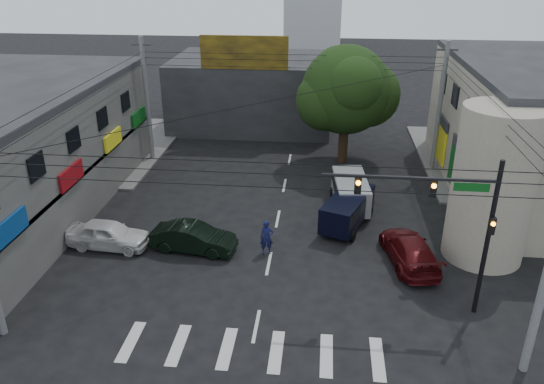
% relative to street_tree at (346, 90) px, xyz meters
% --- Properties ---
extents(ground, '(160.00, 160.00, 0.00)m').
position_rel_street_tree_xyz_m(ground, '(-4.00, -17.00, -5.47)').
color(ground, black).
rests_on(ground, ground).
extents(sidewalk_far_left, '(16.00, 16.00, 0.15)m').
position_rel_street_tree_xyz_m(sidewalk_far_left, '(-22.00, 1.00, -5.40)').
color(sidewalk_far_left, '#514F4C').
rests_on(sidewalk_far_left, ground).
extents(sidewalk_far_right, '(16.00, 16.00, 0.15)m').
position_rel_street_tree_xyz_m(sidewalk_far_right, '(14.00, 1.00, -5.40)').
color(sidewalk_far_right, '#514F4C').
rests_on(sidewalk_far_right, ground).
extents(corner_column, '(4.00, 4.00, 8.00)m').
position_rel_street_tree_xyz_m(corner_column, '(7.00, -13.00, -1.47)').
color(corner_column, gray).
rests_on(corner_column, ground).
extents(building_far, '(14.00, 10.00, 6.00)m').
position_rel_street_tree_xyz_m(building_far, '(-8.00, 9.00, -2.47)').
color(building_far, '#232326').
rests_on(building_far, ground).
extents(billboard, '(7.00, 0.30, 2.60)m').
position_rel_street_tree_xyz_m(billboard, '(-8.00, 4.10, 1.83)').
color(billboard, olive).
rests_on(billboard, building_far).
extents(street_tree, '(6.40, 6.40, 8.70)m').
position_rel_street_tree_xyz_m(street_tree, '(0.00, 0.00, 0.00)').
color(street_tree, black).
rests_on(street_tree, ground).
extents(traffic_gantry, '(7.10, 0.35, 7.20)m').
position_rel_street_tree_xyz_m(traffic_gantry, '(3.82, -18.00, -0.64)').
color(traffic_gantry, black).
rests_on(traffic_gantry, ground).
extents(utility_pole_far_left, '(0.32, 0.32, 9.20)m').
position_rel_street_tree_xyz_m(utility_pole_far_left, '(-14.50, -1.00, -0.87)').
color(utility_pole_far_left, '#59595B').
rests_on(utility_pole_far_left, ground).
extents(utility_pole_far_right, '(0.32, 0.32, 9.20)m').
position_rel_street_tree_xyz_m(utility_pole_far_right, '(6.50, -1.00, -0.87)').
color(utility_pole_far_right, '#59595B').
rests_on(utility_pole_far_right, ground).
extents(dark_sedan, '(2.73, 4.93, 1.49)m').
position_rel_street_tree_xyz_m(dark_sedan, '(-8.13, -14.06, -4.73)').
color(dark_sedan, black).
rests_on(dark_sedan, ground).
extents(white_compact, '(2.41, 4.70, 1.52)m').
position_rel_street_tree_xyz_m(white_compact, '(-12.75, -14.18, -4.72)').
color(white_compact, silver).
rests_on(white_compact, ground).
extents(maroon_sedan, '(3.95, 5.86, 1.48)m').
position_rel_street_tree_xyz_m(maroon_sedan, '(3.12, -14.17, -4.73)').
color(maroon_sedan, '#42090C').
rests_on(maroon_sedan, ground).
extents(silver_minivan, '(4.88, 2.72, 1.95)m').
position_rel_street_tree_xyz_m(silver_minivan, '(0.31, -8.00, -4.50)').
color(silver_minivan, '#AEB0B7').
rests_on(silver_minivan, ground).
extents(navy_van, '(5.86, 4.88, 1.87)m').
position_rel_street_tree_xyz_m(navy_van, '(0.07, -10.44, -4.54)').
color(navy_van, black).
rests_on(navy_van, ground).
extents(traffic_officer, '(0.81, 0.64, 1.90)m').
position_rel_street_tree_xyz_m(traffic_officer, '(-4.22, -14.00, -4.52)').
color(traffic_officer, '#11133E').
rests_on(traffic_officer, ground).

